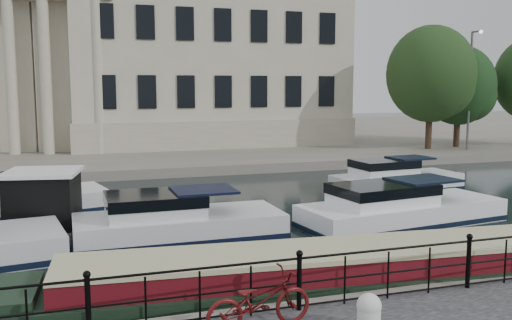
{
  "coord_description": "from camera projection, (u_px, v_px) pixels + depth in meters",
  "views": [
    {
      "loc": [
        -4.19,
        -12.26,
        4.96
      ],
      "look_at": [
        0.5,
        2.0,
        3.0
      ],
      "focal_mm": 40.0,
      "sensor_mm": 36.0,
      "label": 1
    }
  ],
  "objects": [
    {
      "name": "far_bank",
      "position": [
        120.0,
        139.0,
        50.19
      ],
      "size": [
        120.0,
        42.0,
        0.55
      ],
      "primitive_type": "cube",
      "color": "#6B665B",
      "rests_on": "ground_plane"
    },
    {
      "name": "railing",
      "position": [
        299.0,
        278.0,
        11.21
      ],
      "size": [
        24.14,
        0.14,
        1.22
      ],
      "color": "black",
      "rests_on": "near_quay"
    },
    {
      "name": "harbour_hut",
      "position": [
        44.0,
        204.0,
        19.41
      ],
      "size": [
        3.69,
        3.26,
        2.2
      ],
      "rotation": [
        0.0,
        0.0,
        -0.19
      ],
      "color": "#6B665B",
      "rests_on": "ground_plane"
    },
    {
      "name": "civic_building",
      "position": [
        109.0,
        59.0,
        44.96
      ],
      "size": [
        53.55,
        31.84,
        16.85
      ],
      "color": "#ADA38C",
      "rests_on": "far_bank"
    },
    {
      "name": "mooring_bollard",
      "position": [
        369.0,
        313.0,
        10.35
      ],
      "size": [
        0.6,
        0.6,
        0.68
      ],
      "color": "silver",
      "rests_on": "near_quay"
    },
    {
      "name": "narrowboat",
      "position": [
        351.0,
        281.0,
        13.53
      ],
      "size": [
        17.01,
        3.67,
        1.61
      ],
      "rotation": [
        0.0,
        0.0,
        -0.08
      ],
      "color": "black",
      "rests_on": "ground_plane"
    },
    {
      "name": "cabin_cruisers",
      "position": [
        166.0,
        218.0,
        19.9
      ],
      "size": [
        27.38,
        10.74,
        1.99
      ],
      "color": "silver",
      "rests_on": "ground_plane"
    },
    {
      "name": "ground_plane",
      "position": [
        262.0,
        297.0,
        13.49
      ],
      "size": [
        160.0,
        160.0,
        0.0
      ],
      "primitive_type": "plane",
      "color": "black",
      "rests_on": "ground"
    },
    {
      "name": "trees",
      "position": [
        477.0,
        81.0,
        40.63
      ],
      "size": [
        14.68,
        6.31,
        8.58
      ],
      "color": "black",
      "rests_on": "far_bank"
    },
    {
      "name": "bicycle",
      "position": [
        259.0,
        301.0,
        10.31
      ],
      "size": [
        2.14,
        0.97,
        1.09
      ],
      "primitive_type": "imported",
      "rotation": [
        0.0,
        0.0,
        1.7
      ],
      "color": "#4E0D0E",
      "rests_on": "near_quay"
    }
  ]
}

